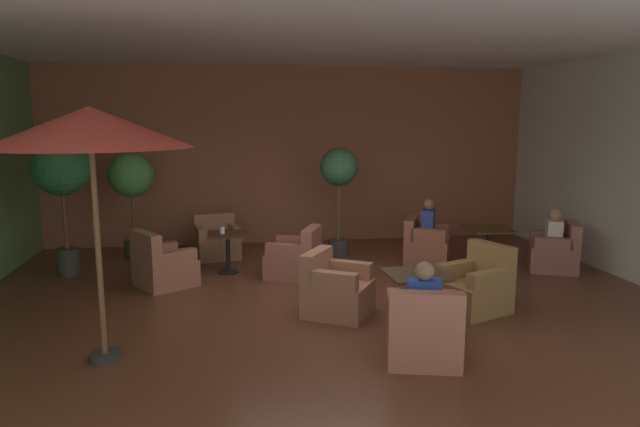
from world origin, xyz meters
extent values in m
cube|color=brown|center=(0.00, 0.00, -0.01)|extent=(9.95, 8.25, 0.02)
cube|color=#985940|center=(0.00, 4.09, 1.78)|extent=(9.95, 0.08, 3.56)
cube|color=silver|center=(0.00, 0.00, 3.59)|extent=(9.95, 8.25, 0.06)
cylinder|color=black|center=(-1.32, 1.79, 0.01)|extent=(0.34, 0.34, 0.02)
cylinder|color=black|center=(-1.32, 1.79, 0.31)|extent=(0.07, 0.07, 0.63)
cube|color=#402318|center=(-1.32, 1.79, 0.65)|extent=(0.66, 0.66, 0.03)
cube|color=#9E614B|center=(-2.26, 1.20, 0.20)|extent=(1.06, 1.07, 0.41)
cube|color=#9E614B|center=(-2.51, 1.05, 0.64)|extent=(0.56, 0.75, 0.46)
cube|color=#9E614B|center=(-2.39, 1.49, 0.50)|extent=(0.58, 0.45, 0.19)
cube|color=#9E614B|center=(-2.06, 0.96, 0.50)|extent=(0.58, 0.45, 0.19)
cube|color=#9C584A|center=(-0.29, 1.38, 0.20)|extent=(1.01, 0.97, 0.41)
cube|color=#9C584A|center=(0.00, 1.27, 0.61)|extent=(0.43, 0.74, 0.41)
cube|color=#9C584A|center=(-0.44, 1.12, 0.51)|extent=(0.63, 0.35, 0.19)
cube|color=#9C584A|center=(-0.22, 1.67, 0.51)|extent=(0.63, 0.35, 0.19)
cube|color=#9C6A4A|center=(-1.52, 2.88, 0.20)|extent=(0.88, 0.91, 0.41)
cube|color=#9C6A4A|center=(-1.58, 3.18, 0.59)|extent=(0.77, 0.31, 0.37)
cube|color=#9C6A4A|center=(-1.21, 2.90, 0.50)|extent=(0.24, 0.62, 0.19)
cube|color=#9C6A4A|center=(-1.82, 2.78, 0.50)|extent=(0.24, 0.62, 0.19)
cylinder|color=black|center=(0.95, -1.03, 0.01)|extent=(0.35, 0.35, 0.02)
cylinder|color=black|center=(0.95, -1.03, 0.31)|extent=(0.07, 0.07, 0.63)
cube|color=#3E2C1D|center=(0.95, -1.03, 0.65)|extent=(0.73, 0.73, 0.03)
cube|color=#9E5B49|center=(0.71, -2.01, 0.22)|extent=(0.90, 0.91, 0.44)
cube|color=#9E5B49|center=(0.64, -2.29, 0.64)|extent=(0.76, 0.34, 0.39)
cube|color=#9E5B49|center=(0.43, -1.89, 0.56)|extent=(0.28, 0.61, 0.24)
cube|color=#9E5B49|center=(1.01, -2.04, 0.56)|extent=(0.28, 0.61, 0.24)
cube|color=olive|center=(1.88, -0.65, 0.21)|extent=(1.00, 0.95, 0.41)
cube|color=olive|center=(2.16, -0.54, 0.65)|extent=(0.43, 0.72, 0.47)
cube|color=olive|center=(1.94, -0.92, 0.51)|extent=(0.63, 0.38, 0.21)
cube|color=olive|center=(1.73, -0.42, 0.51)|extent=(0.63, 0.38, 0.21)
cube|color=#986048|center=(0.10, -0.51, 0.22)|extent=(1.05, 1.03, 0.44)
cube|color=#986048|center=(-0.17, -0.35, 0.63)|extent=(0.53, 0.71, 0.39)
cube|color=#986048|center=(0.28, -0.29, 0.54)|extent=(0.60, 0.45, 0.21)
cube|color=#986048|center=(-0.02, -0.78, 0.54)|extent=(0.60, 0.45, 0.21)
cylinder|color=black|center=(3.11, 1.52, 0.01)|extent=(0.41, 0.41, 0.02)
cylinder|color=black|center=(3.11, 1.52, 0.31)|extent=(0.07, 0.07, 0.63)
cube|color=#493115|center=(3.11, 1.52, 0.65)|extent=(0.77, 0.77, 0.03)
cube|color=#9E5743|center=(2.18, 1.97, 0.21)|extent=(1.00, 0.99, 0.42)
cube|color=#9E5743|center=(1.92, 2.10, 0.60)|extent=(0.47, 0.74, 0.36)
cube|color=#9E5743|center=(2.34, 2.22, 0.54)|extent=(0.59, 0.39, 0.23)
cube|color=#9E5743|center=(2.09, 1.69, 0.54)|extent=(0.59, 0.39, 0.23)
cube|color=#8F584A|center=(4.06, 1.11, 0.21)|extent=(0.97, 0.95, 0.43)
cube|color=#8F584A|center=(4.33, 0.99, 0.63)|extent=(0.44, 0.72, 0.40)
cube|color=#8F584A|center=(3.91, 0.86, 0.52)|extent=(0.59, 0.37, 0.18)
cube|color=#8F584A|center=(4.14, 1.38, 0.52)|extent=(0.59, 0.37, 0.18)
cylinder|color=#2D2D2D|center=(-2.60, -1.49, 0.04)|extent=(0.32, 0.32, 0.08)
cylinder|color=brown|center=(-2.60, -1.49, 1.30)|extent=(0.06, 0.06, 2.59)
cone|color=#CB4438|center=(-2.60, -1.49, 2.44)|extent=(2.00, 2.00, 0.41)
cylinder|color=#393629|center=(-3.01, 3.07, 0.17)|extent=(0.38, 0.38, 0.33)
cylinder|color=brown|center=(-3.01, 3.07, 0.76)|extent=(0.06, 0.06, 0.86)
sphere|color=#4A9149|center=(-3.01, 3.07, 1.53)|extent=(0.80, 0.80, 0.80)
cylinder|color=#353335|center=(0.69, 2.62, 0.15)|extent=(0.38, 0.38, 0.31)
cylinder|color=brown|center=(0.69, 2.62, 0.84)|extent=(0.06, 0.06, 1.06)
sphere|color=#315F3B|center=(0.69, 2.62, 1.66)|extent=(0.69, 0.69, 0.69)
cylinder|color=#34382A|center=(-3.91, 2.07, 0.22)|extent=(0.36, 0.36, 0.43)
cylinder|color=brown|center=(-3.91, 2.07, 0.90)|extent=(0.06, 0.06, 0.94)
sphere|color=#276537|center=(-3.91, 2.07, 1.75)|extent=(0.89, 0.89, 0.89)
cube|color=#2A43A1|center=(0.71, -2.01, 0.66)|extent=(0.38, 0.28, 0.43)
sphere|color=#84654C|center=(0.71, -2.01, 0.96)|extent=(0.20, 0.20, 0.20)
cube|color=silver|center=(4.06, 1.11, 0.64)|extent=(0.36, 0.43, 0.42)
sphere|color=#A87D58|center=(4.06, 1.11, 0.94)|extent=(0.20, 0.20, 0.20)
cube|color=#323E98|center=(2.18, 1.97, 0.68)|extent=(0.35, 0.43, 0.52)
sphere|color=olive|center=(2.18, 1.97, 1.03)|extent=(0.19, 0.19, 0.19)
cylinder|color=white|center=(-1.41, 1.78, 0.72)|extent=(0.08, 0.08, 0.11)
camera|label=1|loc=(-1.23, -7.41, 2.51)|focal=31.72mm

